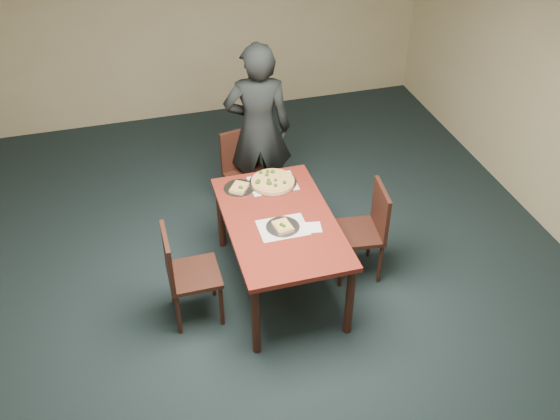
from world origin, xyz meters
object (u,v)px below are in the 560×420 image
object	(u,v)px
chair_far	(245,169)
slice_plate_near	(283,226)
chair_right	(367,226)
slice_plate_far	(239,188)
chair_left	(184,271)
diner	(258,130)
dining_table	(280,228)
pizza_pan	(272,181)

from	to	relation	value
chair_far	slice_plate_near	world-z (taller)	chair_far
chair_right	slice_plate_far	distance (m)	1.19
chair_far	chair_left	xyz separation A→B (m)	(-0.83, -1.33, 0.00)
diner	chair_far	bearing A→B (deg)	33.06
slice_plate_near	slice_plate_far	distance (m)	0.68
dining_table	chair_far	bearing A→B (deg)	91.42
dining_table	slice_plate_near	bearing A→B (deg)	-94.08
chair_far	chair_left	distance (m)	1.56
dining_table	pizza_pan	xyz separation A→B (m)	(0.08, 0.53, 0.12)
chair_left	slice_plate_far	xyz separation A→B (m)	(0.63, 0.68, 0.25)
slice_plate_near	chair_left	bearing A→B (deg)	-177.46
chair_right	diner	distance (m)	1.48
dining_table	slice_plate_near	distance (m)	0.15
chair_far	diner	bearing A→B (deg)	9.61
chair_left	chair_right	xyz separation A→B (m)	(1.65, 0.13, 0.00)
dining_table	chair_left	world-z (taller)	chair_left
chair_right	slice_plate_far	size ratio (longest dim) A/B	3.25
diner	pizza_pan	size ratio (longest dim) A/B	4.16
dining_table	diner	distance (m)	1.27
slice_plate_near	slice_plate_far	world-z (taller)	same
chair_far	slice_plate_near	size ratio (longest dim) A/B	3.25
chair_far	chair_right	bearing A→B (deg)	-67.80
slice_plate_near	diner	bearing A→B (deg)	84.28
pizza_pan	slice_plate_near	distance (m)	0.65
dining_table	diner	bearing A→B (deg)	84.14
chair_right	pizza_pan	size ratio (longest dim) A/B	2.10
chair_left	slice_plate_far	world-z (taller)	chair_left
chair_far	pizza_pan	world-z (taller)	chair_far
chair_far	chair_left	bearing A→B (deg)	-134.44
dining_table	pizza_pan	size ratio (longest dim) A/B	3.45
diner	slice_plate_far	xyz separation A→B (m)	(-0.36, -0.71, -0.14)
chair_left	slice_plate_near	distance (m)	0.89
chair_left	diner	xyz separation A→B (m)	(0.98, 1.39, 0.39)
pizza_pan	slice_plate_near	xyz separation A→B (m)	(-0.09, -0.64, -0.01)
chair_far	slice_plate_near	distance (m)	1.31
chair_left	pizza_pan	distance (m)	1.18
chair_far	diner	size ratio (longest dim) A/B	0.50
slice_plate_near	chair_far	bearing A→B (deg)	90.94
slice_plate_far	dining_table	bearing A→B (deg)	-66.49
dining_table	chair_far	size ratio (longest dim) A/B	1.65
chair_right	pizza_pan	world-z (taller)	chair_right
chair_left	slice_plate_near	bearing A→B (deg)	-87.66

